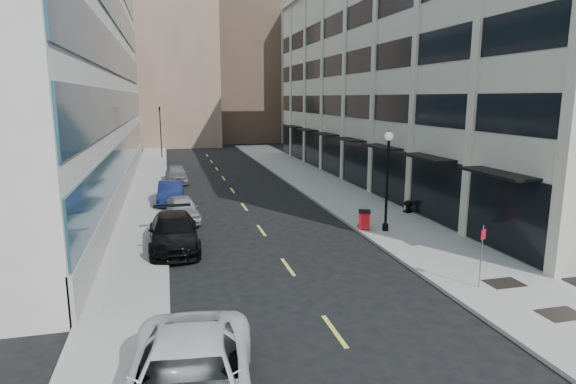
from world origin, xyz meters
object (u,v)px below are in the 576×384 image
car_black_pickup (174,232)px  car_blue_sedan (171,193)px  traffic_signal (160,110)px  lamppost (388,172)px  car_grey_sedan (176,174)px  car_silver_sedan (182,209)px  trash_bin (364,219)px  sign_post (482,248)px  urn_planter (408,205)px

car_black_pickup → car_blue_sedan: car_black_pickup is taller
traffic_signal → lamppost: traffic_signal is taller
car_blue_sedan → car_grey_sedan: car_grey_sedan is taller
car_blue_sedan → car_silver_sedan: bearing=-79.5°
car_blue_sedan → trash_bin: car_blue_sedan is taller
car_black_pickup → car_grey_sedan: car_black_pickup is taller
car_blue_sedan → trash_bin: (10.13, -9.70, -0.06)m
traffic_signal → car_silver_sedan: (1.37, -30.75, -4.98)m
car_blue_sedan → sign_post: bearing=-55.4°
car_grey_sedan → sign_post: sign_post is taller
traffic_signal → urn_planter: size_ratio=9.20×
car_blue_sedan → car_grey_sedan: 8.50m
trash_bin → sign_post: 8.82m
sign_post → urn_planter: 12.14m
traffic_signal → lamppost: size_ratio=1.28×
traffic_signal → sign_post: size_ratio=2.88×
car_silver_sedan → lamppost: (10.53, -5.40, 2.60)m
lamppost → trash_bin: bearing=151.1°
car_black_pickup → lamppost: size_ratio=1.05×
car_silver_sedan → trash_bin: size_ratio=4.15×
traffic_signal → car_black_pickup: bearing=-88.8°
car_silver_sedan → urn_planter: size_ratio=5.70×
car_silver_sedan → sign_post: bearing=-58.0°
car_black_pickup → trash_bin: car_black_pickup is taller
car_grey_sedan → lamppost: bearing=-62.6°
car_blue_sedan → trash_bin: 14.02m
car_silver_sedan → trash_bin: car_silver_sedan is taller
car_silver_sedan → trash_bin: (9.53, -4.85, -0.03)m
traffic_signal → lamppost: 38.14m
car_silver_sedan → car_blue_sedan: 4.88m
car_blue_sedan → sign_post: size_ratio=1.92×
lamppost → sign_post: (0.00, -8.15, -1.63)m
car_silver_sedan → car_black_pickup: bearing=-102.0°
car_grey_sedan → car_silver_sedan: bearing=-91.9°
lamppost → sign_post: size_ratio=2.24×
urn_planter → lamppost: bearing=-132.3°
car_silver_sedan → car_blue_sedan: size_ratio=0.93×
car_silver_sedan → car_grey_sedan: size_ratio=0.95×
car_silver_sedan → trash_bin: bearing=-32.8°
lamppost → car_black_pickup: bearing=179.8°
car_silver_sedan → lamppost: 12.12m
traffic_signal → car_blue_sedan: (0.77, -25.90, -4.95)m
car_blue_sedan → lamppost: 15.35m
trash_bin → traffic_signal: bearing=127.6°
traffic_signal → car_black_pickup: size_ratio=1.22×
traffic_signal → trash_bin: size_ratio=6.69×
car_black_pickup → car_silver_sedan: (0.58, 5.37, -0.09)m
car_blue_sedan → urn_planter: 15.84m
lamppost → traffic_signal: bearing=108.2°
trash_bin → car_blue_sedan: bearing=156.8°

